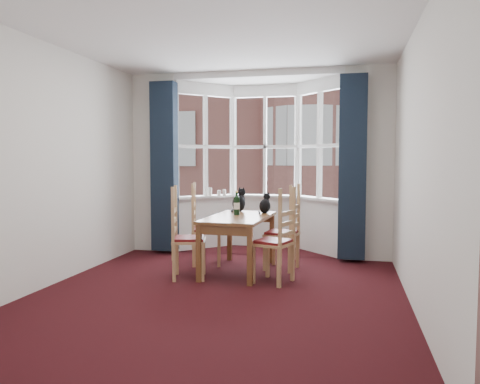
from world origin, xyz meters
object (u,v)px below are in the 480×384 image
(chair_right_far, at_px, (288,234))
(wine_bottle, at_px, (237,204))
(cat_left, at_px, (239,202))
(candle_extra, at_px, (224,193))
(dining_table, at_px, (239,223))
(chair_left_near, at_px, (182,240))
(chair_right_near, at_px, (280,244))
(cat_right, at_px, (265,205))
(candle_short, at_px, (219,193))
(candle_tall, at_px, (210,192))
(chair_left_far, at_px, (200,231))

(chair_right_far, height_order, wine_bottle, wine_bottle)
(cat_left, relative_size, candle_extra, 3.36)
(chair_right_far, xyz_separation_m, candle_extra, (-1.21, 1.27, 0.45))
(dining_table, relative_size, chair_right_far, 1.51)
(dining_table, height_order, chair_left_near, chair_left_near)
(chair_right_near, distance_m, cat_right, 1.02)
(chair_left_near, bearing_deg, dining_table, 38.68)
(candle_short, bearing_deg, chair_left_near, -87.71)
(chair_right_near, xyz_separation_m, candle_tall, (-1.44, 1.93, 0.46))
(chair_left_near, height_order, chair_left_far, same)
(chair_right_near, height_order, chair_right_far, same)
(dining_table, bearing_deg, candle_extra, 111.43)
(chair_right_far, xyz_separation_m, candle_tall, (-1.44, 1.22, 0.46))
(chair_right_far, height_order, cat_left, cat_left)
(candle_tall, height_order, candle_short, candle_tall)
(chair_left_near, distance_m, wine_bottle, 0.92)
(chair_left_far, xyz_separation_m, chair_right_near, (1.23, -0.76, 0.00))
(wine_bottle, bearing_deg, cat_left, 98.61)
(cat_left, relative_size, cat_right, 1.19)
(chair_right_near, xyz_separation_m, cat_right, (-0.34, 0.89, 0.37))
(candle_short, bearing_deg, chair_right_far, -43.87)
(cat_right, relative_size, candle_tall, 2.22)
(chair_left_near, relative_size, chair_left_far, 1.00)
(cat_left, xyz_separation_m, candle_extra, (-0.47, 0.96, 0.06))
(chair_left_near, bearing_deg, chair_left_far, 91.14)
(cat_left, distance_m, cat_right, 0.42)
(chair_left_near, relative_size, chair_right_near, 1.00)
(candle_extra, bearing_deg, cat_left, -63.79)
(candle_tall, xyz_separation_m, candle_short, (0.14, 0.03, -0.02))
(chair_left_near, relative_size, wine_bottle, 2.89)
(wine_bottle, relative_size, candle_tall, 2.39)
(chair_right_near, height_order, wine_bottle, wine_bottle)
(candle_tall, bearing_deg, cat_left, -52.43)
(chair_right_near, xyz_separation_m, cat_left, (-0.73, 1.01, 0.39))
(chair_left_far, relative_size, candle_extra, 8.79)
(candle_tall, relative_size, candle_extra, 1.27)
(chair_left_near, distance_m, chair_left_far, 0.78)
(chair_left_far, xyz_separation_m, candle_short, (-0.06, 1.20, 0.44))
(chair_left_far, height_order, wine_bottle, wine_bottle)
(chair_right_far, xyz_separation_m, cat_right, (-0.34, 0.18, 0.37))
(chair_left_far, bearing_deg, candle_tall, 99.91)
(chair_left_near, xyz_separation_m, candle_tall, (-0.22, 1.95, 0.46))
(dining_table, relative_size, candle_extra, 13.29)
(cat_left, bearing_deg, chair_right_near, -54.16)
(cat_left, bearing_deg, cat_right, -17.74)
(dining_table, xyz_separation_m, chair_left_near, (-0.61, -0.48, -0.16))
(cat_left, xyz_separation_m, wine_bottle, (0.06, -0.42, 0.01))
(candle_short, bearing_deg, cat_left, -59.20)
(dining_table, distance_m, candle_tall, 1.71)
(chair_left_far, relative_size, cat_right, 3.12)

